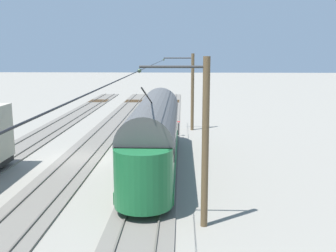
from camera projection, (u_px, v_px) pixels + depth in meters
ground_plane at (80, 159)px, 26.42m from camera, size 220.00×220.00×0.00m
track_streetcar_siding at (157, 158)px, 26.54m from camera, size 2.80×80.00×0.18m
track_adjacent_siding at (81, 157)px, 26.72m from camera, size 2.80×80.00×0.18m
track_third_siding at (6, 157)px, 26.90m from camera, size 2.80×80.00×0.18m
vintage_streetcar at (155, 132)px, 24.04m from camera, size 2.65×16.71×5.43m
catenary_pole_foreground at (192, 91)px, 35.67m from camera, size 2.79×0.28×6.85m
catenary_pole_mid_near at (203, 140)px, 15.71m from camera, size 2.79×0.28×6.85m
overhead_wire_run at (142, 70)px, 16.01m from camera, size 2.59×44.65×0.18m
switch_stand at (178, 128)px, 33.58m from camera, size 0.50×0.30×1.24m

